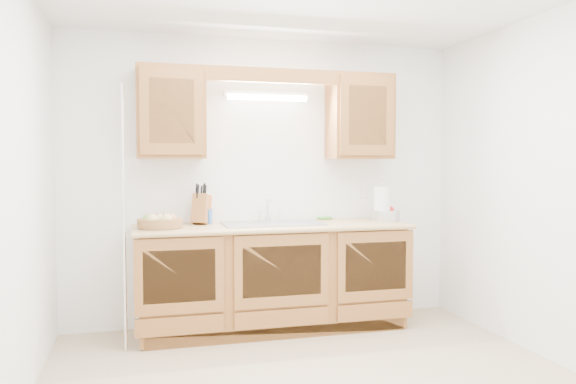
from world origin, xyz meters
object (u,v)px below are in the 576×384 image
object	(u,v)px
knife_block	(201,209)
apple_bowl	(386,214)
fruit_basket	(160,222)
paper_towel	(382,204)

from	to	relation	value
knife_block	apple_bowl	distance (m)	1.62
fruit_basket	apple_bowl	size ratio (longest dim) A/B	1.72
knife_block	fruit_basket	bearing A→B (deg)	-126.61
paper_towel	apple_bowl	world-z (taller)	paper_towel
paper_towel	apple_bowl	xyz separation A→B (m)	(0.05, 0.02, -0.10)
knife_block	apple_bowl	bearing A→B (deg)	19.00
paper_towel	apple_bowl	size ratio (longest dim) A/B	1.39
knife_block	apple_bowl	world-z (taller)	knife_block
fruit_basket	paper_towel	bearing A→B (deg)	0.54
paper_towel	fruit_basket	bearing A→B (deg)	-179.46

